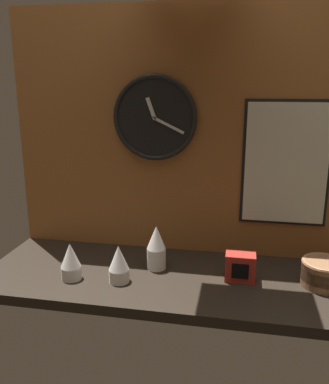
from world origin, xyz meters
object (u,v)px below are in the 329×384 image
cup_stack_left (71,261)px  napkin_dispenser (240,267)px  cup_stack_center (156,247)px  wall_clock (155,118)px  menu_board (286,164)px  bowl_stack_far_right (324,272)px  cup_stack_center_left (119,264)px

cup_stack_left → napkin_dispenser: 0.65m
cup_stack_center → cup_stack_left: cup_stack_center is taller
wall_clock → cup_stack_center: bearing=-77.1°
wall_clock → menu_board: bearing=0.9°
bowl_stack_far_right → menu_board: bearing=122.6°
cup_stack_center → bowl_stack_far_right: (0.65, -0.02, -0.04)m
cup_stack_center_left → menu_board: (0.62, 0.34, 0.34)m
cup_stack_center_left → bowl_stack_far_right: size_ratio=0.86×
cup_stack_left → menu_board: menu_board is taller
cup_stack_center → menu_board: size_ratio=0.35×
cup_stack_left → napkin_dispenser: cup_stack_left is taller
wall_clock → napkin_dispenser: bearing=-31.0°
cup_stack_center → cup_stack_left: size_ratio=1.25×
cup_stack_center → wall_clock: wall_clock is taller
menu_board → napkin_dispenser: 0.46m
cup_stack_center → napkin_dispenser: bearing=-6.1°
bowl_stack_far_right → wall_clock: 0.90m
cup_stack_center_left → wall_clock: size_ratio=0.40×
cup_stack_center_left → menu_board: menu_board is taller
cup_stack_left → wall_clock: 0.68m
bowl_stack_far_right → menu_board: size_ratio=0.33×
cup_stack_center → menu_board: (0.50, 0.20, 0.32)m
cup_stack_center_left → napkin_dispenser: bearing=12.9°
cup_stack_center → wall_clock: 0.54m
cup_stack_left → wall_clock: (0.26, 0.35, 0.52)m
cup_stack_center → bowl_stack_far_right: 0.65m
bowl_stack_far_right → napkin_dispenser: size_ratio=1.49×
cup_stack_left → menu_board: (0.81, 0.35, 0.34)m
cup_stack_center_left → napkin_dispenser: cup_stack_center_left is taller
bowl_stack_far_right → cup_stack_center: bearing=177.8°
cup_stack_center_left → bowl_stack_far_right: cup_stack_center_left is taller
cup_stack_center_left → cup_stack_center: bearing=50.4°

